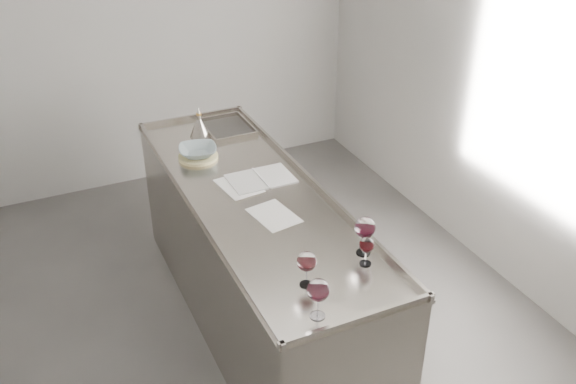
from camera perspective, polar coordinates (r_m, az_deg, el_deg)
name	(u,v)px	position (r m, az deg, el deg)	size (l,w,h in m)	color
room_shell	(178,163)	(3.08, -9.75, 2.60)	(4.54, 5.04, 2.84)	#4E4C49
counter	(256,260)	(3.95, -2.84, -6.10)	(0.77, 2.42, 0.97)	#9C948C
wine_glass_left	(318,291)	(2.75, 2.70, -8.79)	(0.10, 0.10, 0.19)	white
wine_glass_middle	(307,262)	(2.92, 1.67, -6.26)	(0.09, 0.09, 0.18)	white
wine_glass_right	(365,228)	(3.14, 6.86, -3.24)	(0.10, 0.10, 0.21)	white
wine_glass_small	(367,246)	(3.09, 7.00, -4.77)	(0.07, 0.07, 0.15)	white
notebook	(261,179)	(3.84, -2.43, 1.19)	(0.38, 0.27, 0.02)	silver
loose_paper_top	(274,215)	(3.49, -1.26, -2.08)	(0.20, 0.29, 0.00)	silver
loose_paper_under	(239,186)	(3.78, -4.38, 0.56)	(0.20, 0.29, 0.00)	white
trivet	(198,157)	(4.12, -7.98, 3.13)	(0.25, 0.25, 0.02)	beige
ceramic_bowl	(198,151)	(4.10, -8.02, 3.62)	(0.24, 0.24, 0.06)	#8C9EA3
wine_funnel	(200,127)	(4.40, -7.85, 5.72)	(0.14, 0.14, 0.21)	#A39A91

